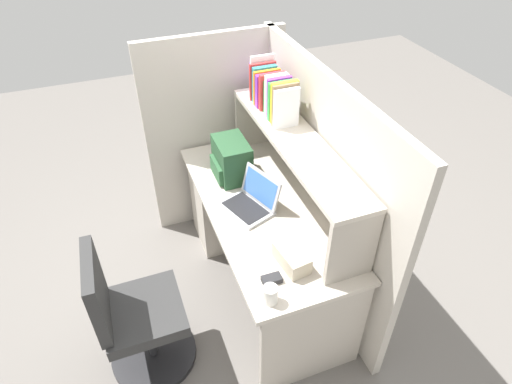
% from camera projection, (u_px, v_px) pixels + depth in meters
% --- Properties ---
extents(ground_plane, '(8.00, 8.00, 0.00)m').
position_uv_depth(ground_plane, '(262.00, 280.00, 3.25)').
color(ground_plane, slate).
extents(desk, '(1.60, 0.70, 0.73)m').
position_uv_depth(desk, '(244.00, 206.00, 3.28)').
color(desk, beige).
rests_on(desk, ground_plane).
extents(cubicle_partition_rear, '(1.84, 0.05, 1.55)m').
position_uv_depth(cubicle_partition_rear, '(318.00, 186.00, 2.87)').
color(cubicle_partition_rear, '#BCB5A8').
rests_on(cubicle_partition_rear, ground_plane).
extents(cubicle_partition_left, '(0.05, 1.06, 1.55)m').
position_uv_depth(cubicle_partition_left, '(217.00, 134.00, 3.37)').
color(cubicle_partition_left, '#BCB5A8').
rests_on(cubicle_partition_left, ground_plane).
extents(overhead_hutch, '(1.44, 0.28, 0.45)m').
position_uv_depth(overhead_hutch, '(295.00, 152.00, 2.63)').
color(overhead_hutch, '#B3A99C').
rests_on(overhead_hutch, desk).
extents(reference_books_on_shelf, '(0.49, 0.18, 0.28)m').
position_uv_depth(reference_books_on_shelf, '(273.00, 92.00, 2.76)').
color(reference_books_on_shelf, purple).
rests_on(reference_books_on_shelf, overhead_hutch).
extents(laptop, '(0.38, 0.35, 0.22)m').
position_uv_depth(laptop, '(252.00, 201.00, 2.75)').
color(laptop, '#B7BABF').
rests_on(laptop, desk).
extents(backpack, '(0.30, 0.22, 0.27)m').
position_uv_depth(backpack, '(231.00, 160.00, 2.96)').
color(backpack, '#264C2D').
rests_on(backpack, desk).
extents(computer_mouse, '(0.06, 0.11, 0.03)m').
position_uv_depth(computer_mouse, '(272.00, 279.00, 2.31)').
color(computer_mouse, '#262628').
rests_on(computer_mouse, desk).
extents(paper_cup, '(0.08, 0.08, 0.10)m').
position_uv_depth(paper_cup, '(270.00, 295.00, 2.19)').
color(paper_cup, white).
rests_on(paper_cup, desk).
extents(tissue_box, '(0.23, 0.15, 0.10)m').
position_uv_depth(tissue_box, '(292.00, 258.00, 2.38)').
color(tissue_box, '#BFB299').
rests_on(tissue_box, desk).
extents(office_chair, '(0.52, 0.52, 0.93)m').
position_uv_depth(office_chair, '(135.00, 321.00, 2.52)').
color(office_chair, black).
rests_on(office_chair, ground_plane).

